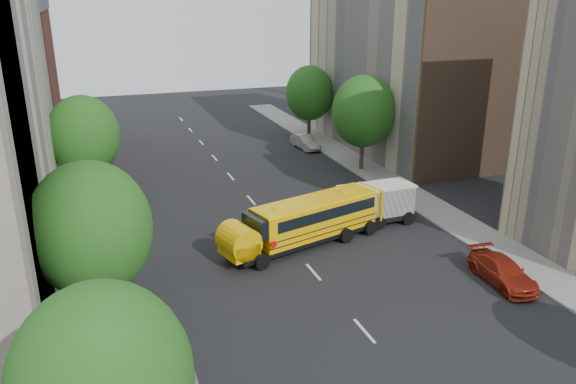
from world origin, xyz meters
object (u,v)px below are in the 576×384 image
street_tree_1 (91,229)px  street_tree_5 (309,93)px  street_tree_4 (364,111)px  parked_car_1 (129,217)px  safari_truck (370,204)px  school_bus (304,220)px  parked_car_5 (305,142)px  street_tree_2 (84,136)px  parked_car_3 (502,271)px  parked_car_0 (165,359)px  street_tree_0 (103,381)px

street_tree_1 → street_tree_5: bearing=53.7°
street_tree_4 → parked_car_1: size_ratio=1.77×
street_tree_5 → safari_truck: bearing=-102.2°
school_bus → parked_car_5: 22.30m
street_tree_4 → parked_car_1: 21.24m
street_tree_5 → parked_car_1: (-19.80, -18.34, -3.95)m
street_tree_4 → street_tree_2: bearing=180.0°
street_tree_1 → school_bus: (11.80, 5.49, -3.38)m
street_tree_4 → safari_truck: bearing=-114.4°
street_tree_1 → parked_car_3: (19.80, -2.42, -4.30)m
street_tree_5 → street_tree_4: bearing=-90.0°
street_tree_1 → street_tree_2: size_ratio=1.03×
street_tree_2 → street_tree_4: bearing=0.0°
parked_car_0 → parked_car_5: size_ratio=1.08×
school_bus → safari_truck: bearing=0.5°
school_bus → parked_car_3: size_ratio=2.27×
parked_car_0 → parked_car_1: bearing=-95.4°
safari_truck → parked_car_0: 18.52m
street_tree_0 → parked_car_5: size_ratio=1.82×
street_tree_2 → school_bus: size_ratio=0.75×
street_tree_0 → street_tree_4: (22.00, 28.00, 0.43)m
street_tree_1 → street_tree_0: bearing=-90.0°
street_tree_0 → parked_car_5: street_tree_0 is taller
parked_car_3 → school_bus: bearing=139.4°
street_tree_0 → street_tree_5: size_ratio=0.99×
safari_truck → parked_car_0: size_ratio=1.42×
school_bus → parked_car_1: (-9.60, 6.17, -0.82)m
parked_car_1 → parked_car_5: (17.88, 14.52, -0.08)m
street_tree_1 → street_tree_4: bearing=39.3°
parked_car_1 → school_bus: bearing=150.8°
street_tree_4 → parked_car_1: bearing=-162.2°
street_tree_2 → parked_car_0: size_ratio=1.76×
street_tree_2 → parked_car_5: street_tree_2 is taller
street_tree_4 → parked_car_5: street_tree_4 is taller
street_tree_2 → parked_car_1: size_ratio=1.69×
street_tree_4 → parked_car_5: (-1.92, 8.18, -4.41)m
street_tree_0 → parked_car_1: (2.20, 21.66, -3.89)m
parked_car_0 → parked_car_3: parked_car_0 is taller
street_tree_4 → parked_car_0: street_tree_4 is taller
school_bus → parked_car_3: (8.00, -7.92, -0.92)m
parked_car_3 → safari_truck: bearing=110.6°
street_tree_0 → parked_car_1: 22.11m
street_tree_0 → safari_truck: (17.01, 17.00, -3.26)m
street_tree_4 → street_tree_5: size_ratio=1.08×
street_tree_4 → safari_truck: 12.63m
street_tree_1 → street_tree_2: (0.00, 18.00, -0.12)m
street_tree_5 → parked_car_5: bearing=-116.7°
street_tree_1 → street_tree_2: bearing=90.0°
street_tree_1 → street_tree_4: 28.43m
parked_car_3 → parked_car_1: bearing=145.4°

